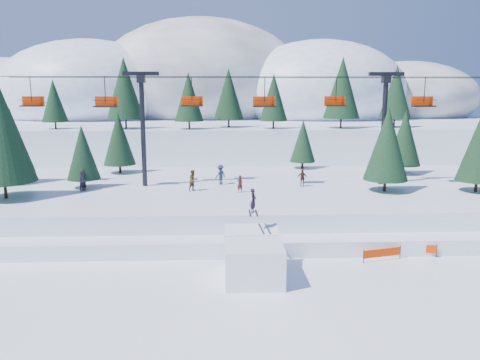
{
  "coord_description": "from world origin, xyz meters",
  "views": [
    {
      "loc": [
        -2.05,
        -24.58,
        10.89
      ],
      "look_at": [
        -0.75,
        6.0,
        5.2
      ],
      "focal_mm": 35.0,
      "sensor_mm": 36.0,
      "label": 1
    }
  ],
  "objects_px": {
    "chairlift": "(254,111)",
    "banner_far": "(415,248)",
    "banner_near": "(382,253)",
    "jump_kicker": "(253,258)"
  },
  "relations": [
    {
      "from": "banner_near",
      "to": "banner_far",
      "type": "height_order",
      "value": "same"
    },
    {
      "from": "jump_kicker",
      "to": "chairlift",
      "type": "xyz_separation_m",
      "value": [
        1.16,
        16.19,
        8.08
      ]
    },
    {
      "from": "banner_near",
      "to": "chairlift",
      "type": "bearing_deg",
      "value": 118.92
    },
    {
      "from": "jump_kicker",
      "to": "banner_near",
      "type": "height_order",
      "value": "jump_kicker"
    },
    {
      "from": "chairlift",
      "to": "banner_far",
      "type": "xyz_separation_m",
      "value": [
        10.08,
        -12.85,
        -8.78
      ]
    },
    {
      "from": "jump_kicker",
      "to": "banner_far",
      "type": "distance_m",
      "value": 11.75
    },
    {
      "from": "jump_kicker",
      "to": "chairlift",
      "type": "bearing_deg",
      "value": 85.91
    },
    {
      "from": "chairlift",
      "to": "banner_near",
      "type": "bearing_deg",
      "value": -61.08
    },
    {
      "from": "banner_far",
      "to": "banner_near",
      "type": "bearing_deg",
      "value": -162.09
    },
    {
      "from": "chairlift",
      "to": "banner_far",
      "type": "relative_size",
      "value": 16.58
    }
  ]
}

